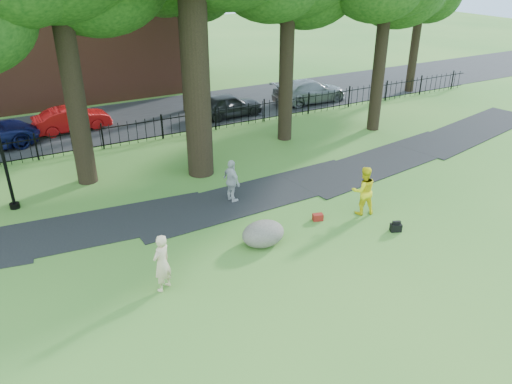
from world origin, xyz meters
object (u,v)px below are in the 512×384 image
lamppost (5,164)px  boulder (263,232)px  man (363,191)px  red_sedan (72,119)px  woman (162,263)px

lamppost → boulder: bearing=-42.9°
man → boulder: (-4.23, -0.10, -0.49)m
lamppost → red_sedan: bearing=66.8°
lamppost → red_sedan: lamppost is taller
man → lamppost: 13.01m
woman → man: bearing=154.6°
red_sedan → lamppost: bearing=152.3°
lamppost → red_sedan: 9.00m
boulder → lamppost: lamppost is taller
woman → red_sedan: woman is taller
boulder → red_sedan: (-3.30, 14.83, 0.22)m
woman → boulder: (3.70, 0.77, -0.45)m
man → lamppost: bearing=-12.0°
lamppost → red_sedan: (3.65, 8.14, -1.16)m
man → red_sedan: bearing=-44.4°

